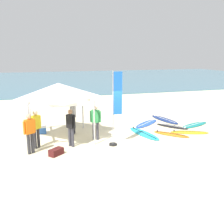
# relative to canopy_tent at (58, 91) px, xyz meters

# --- Properties ---
(ground_plane) EXTENTS (80.00, 80.00, 0.00)m
(ground_plane) POSITION_rel_canopy_tent_xyz_m (2.88, -1.27, -2.39)
(ground_plane) COLOR beige
(sea) EXTENTS (80.00, 36.00, 0.10)m
(sea) POSITION_rel_canopy_tent_xyz_m (2.88, 30.34, -2.34)
(sea) COLOR teal
(sea) RESTS_ON ground
(canopy_tent) EXTENTS (2.93, 2.93, 2.75)m
(canopy_tent) POSITION_rel_canopy_tent_xyz_m (0.00, 0.00, 0.00)
(canopy_tent) COLOR #B7B7BC
(canopy_tent) RESTS_ON ground
(surfboard_black) EXTENTS (1.53, 1.79, 0.19)m
(surfboard_black) POSITION_rel_canopy_tent_xyz_m (6.34, 0.15, -2.35)
(surfboard_black) COLOR black
(surfboard_black) RESTS_ON ground
(surfboard_cyan) EXTENTS (1.13, 2.55, 0.19)m
(surfboard_cyan) POSITION_rel_canopy_tent_xyz_m (4.23, -0.61, -2.35)
(surfboard_cyan) COLOR #23B2CC
(surfboard_cyan) RESTS_ON ground
(surfboard_teal) EXTENTS (2.28, 1.35, 0.19)m
(surfboard_teal) POSITION_rel_canopy_tent_xyz_m (7.77, 0.05, -2.35)
(surfboard_teal) COLOR #19847F
(surfboard_teal) RESTS_ON ground
(surfboard_navy) EXTENTS (1.09, 2.58, 0.19)m
(surfboard_navy) POSITION_rel_canopy_tent_xyz_m (6.68, 1.70, -2.35)
(surfboard_navy) COLOR navy
(surfboard_navy) RESTS_ON ground
(surfboard_blue) EXTENTS (2.20, 1.90, 0.19)m
(surfboard_blue) POSITION_rel_canopy_tent_xyz_m (5.19, 1.15, -2.35)
(surfboard_blue) COLOR blue
(surfboard_blue) RESTS_ON ground
(surfboard_yellow) EXTENTS (2.03, 1.24, 0.19)m
(surfboard_yellow) POSITION_rel_canopy_tent_xyz_m (6.64, -1.12, -2.35)
(surfboard_yellow) COLOR yellow
(surfboard_yellow) RESTS_ON ground
(surfboard_orange) EXTENTS (1.63, 1.74, 0.19)m
(surfboard_orange) POSITION_rel_canopy_tent_xyz_m (5.53, -1.14, -2.35)
(surfboard_orange) COLOR orange
(surfboard_orange) RESTS_ON ground
(person_yellow) EXTENTS (0.46, 0.39, 1.71)m
(person_yellow) POSITION_rel_canopy_tent_xyz_m (-1.14, -1.05, -1.40)
(person_yellow) COLOR #2D2D33
(person_yellow) RESTS_ON ground
(person_black) EXTENTS (0.39, 0.45, 1.71)m
(person_black) POSITION_rel_canopy_tent_xyz_m (0.35, -1.32, -1.40)
(person_black) COLOR #383842
(person_black) RESTS_ON ground
(person_orange) EXTENTS (0.49, 0.37, 1.71)m
(person_orange) POSITION_rel_canopy_tent_xyz_m (-1.40, -1.67, -1.40)
(person_orange) COLOR #2D2D33
(person_orange) RESTS_ON ground
(person_grey) EXTENTS (0.35, 0.51, 1.71)m
(person_grey) POSITION_rel_canopy_tent_xyz_m (0.73, 0.50, -1.40)
(person_grey) COLOR black
(person_grey) RESTS_ON ground
(person_green) EXTENTS (0.49, 0.37, 1.71)m
(person_green) POSITION_rel_canopy_tent_xyz_m (1.63, -0.72, -1.40)
(person_green) COLOR #383842
(person_green) RESTS_ON ground
(banner_flag) EXTENTS (0.60, 0.36, 3.40)m
(banner_flag) POSITION_rel_canopy_tent_xyz_m (2.31, -1.73, -0.81)
(banner_flag) COLOR #99999E
(banner_flag) RESTS_ON ground
(gear_bag_near_tent) EXTENTS (0.67, 0.63, 0.28)m
(gear_bag_near_tent) POSITION_rel_canopy_tent_xyz_m (-0.40, -2.17, -2.25)
(gear_bag_near_tent) COLOR #4C1919
(gear_bag_near_tent) RESTS_ON ground
(cooler_box) EXTENTS (0.50, 0.36, 0.39)m
(cooler_box) POSITION_rel_canopy_tent_xyz_m (-0.88, 1.07, -2.19)
(cooler_box) COLOR #2D60B7
(cooler_box) RESTS_ON ground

